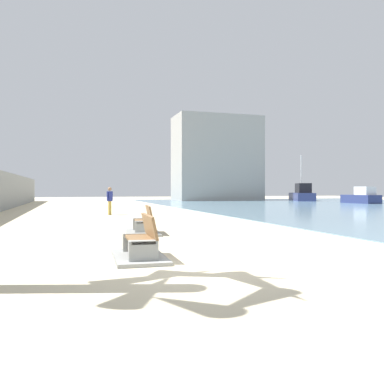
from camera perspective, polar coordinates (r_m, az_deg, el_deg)
ground_plane at (r=25.74m, az=-11.22°, el=-3.08°), size 120.00×120.00×0.00m
bench_near at (r=9.09m, az=-7.33°, el=-7.91°), size 1.18×2.14×0.98m
bench_far at (r=14.15m, az=-6.89°, el=-4.94°), size 1.31×2.20×0.98m
person_walking at (r=24.86m, az=-11.57°, el=-0.93°), size 0.40×0.40×1.69m
boat_far_left at (r=47.81m, az=22.87°, el=-0.67°), size 2.16×4.30×1.82m
boat_outer at (r=56.56m, az=15.30°, el=-0.32°), size 4.96×7.95×6.29m
harbor_building at (r=57.32m, az=3.56°, el=4.73°), size 12.00×6.00×11.84m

